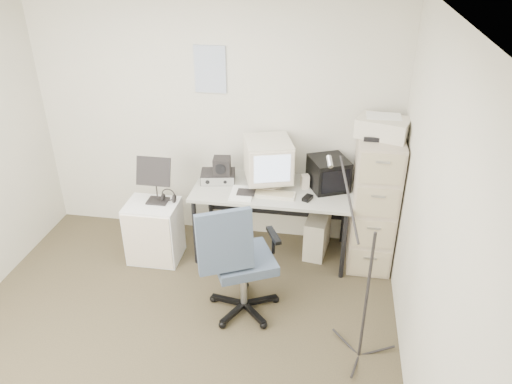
% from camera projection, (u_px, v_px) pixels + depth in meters
% --- Properties ---
extents(floor, '(3.60, 3.60, 0.01)m').
position_uv_depth(floor, '(167.00, 350.00, 3.92)').
color(floor, '#3C3426').
rests_on(floor, ground).
extents(ceiling, '(3.60, 3.60, 0.01)m').
position_uv_depth(ceiling, '(129.00, 17.00, 2.72)').
color(ceiling, white).
rests_on(ceiling, ground).
extents(wall_back, '(3.60, 0.02, 2.50)m').
position_uv_depth(wall_back, '(215.00, 120.00, 4.88)').
color(wall_back, beige).
rests_on(wall_back, ground).
extents(wall_right, '(0.02, 3.60, 2.50)m').
position_uv_depth(wall_right, '(432.00, 237.00, 3.06)').
color(wall_right, beige).
rests_on(wall_right, ground).
extents(wall_calendar, '(0.30, 0.02, 0.44)m').
position_uv_depth(wall_calendar, '(210.00, 69.00, 4.63)').
color(wall_calendar, white).
rests_on(wall_calendar, wall_back).
extents(filing_cabinet, '(0.40, 0.60, 1.30)m').
position_uv_depth(filing_cabinet, '(374.00, 202.00, 4.66)').
color(filing_cabinet, '#B0A596').
rests_on(filing_cabinet, floor).
extents(printer, '(0.50, 0.41, 0.17)m').
position_uv_depth(printer, '(383.00, 127.00, 4.33)').
color(printer, beige).
rests_on(printer, filing_cabinet).
extents(desk, '(1.50, 0.70, 0.73)m').
position_uv_depth(desk, '(272.00, 221.00, 4.91)').
color(desk, '#AEAD9F').
rests_on(desk, floor).
extents(crt_monitor, '(0.53, 0.54, 0.46)m').
position_uv_depth(crt_monitor, '(268.00, 163.00, 4.68)').
color(crt_monitor, beige).
rests_on(crt_monitor, desk).
extents(crt_tv, '(0.44, 0.45, 0.30)m').
position_uv_depth(crt_tv, '(328.00, 173.00, 4.68)').
color(crt_tv, black).
rests_on(crt_tv, desk).
extents(desk_speaker, '(0.09, 0.09, 0.13)m').
position_uv_depth(desk_speaker, '(305.00, 182.00, 4.71)').
color(desk_speaker, beige).
rests_on(desk_speaker, desk).
extents(keyboard, '(0.43, 0.16, 0.02)m').
position_uv_depth(keyboard, '(272.00, 194.00, 4.60)').
color(keyboard, beige).
rests_on(keyboard, desk).
extents(mouse, '(0.10, 0.13, 0.03)m').
position_uv_depth(mouse, '(308.00, 198.00, 4.53)').
color(mouse, black).
rests_on(mouse, desk).
extents(radio_receiver, '(0.36, 0.29, 0.09)m').
position_uv_depth(radio_receiver, '(218.00, 176.00, 4.85)').
color(radio_receiver, black).
rests_on(radio_receiver, desk).
extents(radio_speaker, '(0.18, 0.17, 0.16)m').
position_uv_depth(radio_speaker, '(222.00, 166.00, 4.77)').
color(radio_speaker, black).
rests_on(radio_speaker, radio_receiver).
extents(papers, '(0.21, 0.29, 0.02)m').
position_uv_depth(papers, '(242.00, 193.00, 4.63)').
color(papers, white).
rests_on(papers, desk).
extents(pc_tower, '(0.26, 0.46, 0.41)m').
position_uv_depth(pc_tower, '(317.00, 234.00, 5.00)').
color(pc_tower, beige).
rests_on(pc_tower, floor).
extents(office_chair, '(0.83, 0.83, 1.07)m').
position_uv_depth(office_chair, '(243.00, 258.00, 4.07)').
color(office_chair, '#4C5E79').
rests_on(office_chair, floor).
extents(side_cart, '(0.49, 0.39, 0.61)m').
position_uv_depth(side_cart, '(154.00, 231.00, 4.86)').
color(side_cart, white).
rests_on(side_cart, floor).
extents(music_stand, '(0.35, 0.24, 0.48)m').
position_uv_depth(music_stand, '(156.00, 179.00, 4.65)').
color(music_stand, black).
rests_on(music_stand, side_cart).
extents(headphones, '(0.18, 0.18, 0.03)m').
position_uv_depth(headphones, '(169.00, 197.00, 4.74)').
color(headphones, black).
rests_on(headphones, side_cart).
extents(mic_stand, '(0.03, 0.03, 1.48)m').
position_uv_depth(mic_stand, '(369.00, 279.00, 3.52)').
color(mic_stand, black).
rests_on(mic_stand, floor).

